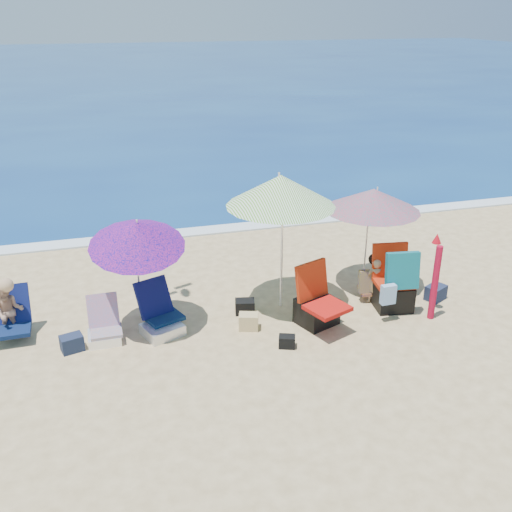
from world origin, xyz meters
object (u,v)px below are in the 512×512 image
object	(u,v)px
camp_chair_left	(317,307)
person_left	(9,311)
chair_navy	(160,319)
person_center	(374,280)
chair_rainbow	(105,330)
camp_chair_right	(394,287)
furled_umbrella	(435,274)
umbrella_striped	(281,191)
umbrella_turquoise	(373,200)
umbrella_blue	(136,234)

from	to	relation	value
camp_chair_left	person_left	world-z (taller)	camp_chair_left
chair_navy	person_center	distance (m)	3.66
chair_rainbow	camp_chair_right	xyz separation A→B (m)	(4.69, -0.30, 0.23)
furled_umbrella	camp_chair_left	size ratio (longest dim) A/B	1.35
chair_rainbow	umbrella_striped	bearing A→B (deg)	6.37
umbrella_striped	furled_umbrella	distance (m)	2.80
umbrella_turquoise	chair_rainbow	world-z (taller)	umbrella_turquoise
person_left	chair_rainbow	bearing A→B (deg)	-18.68
furled_umbrella	camp_chair_left	world-z (taller)	furled_umbrella
umbrella_turquoise	umbrella_striped	bearing A→B (deg)	-171.55
camp_chair_left	camp_chair_right	size ratio (longest dim) A/B	0.93
umbrella_turquoise	chair_navy	distance (m)	4.09
umbrella_turquoise	chair_navy	size ratio (longest dim) A/B	2.03
furled_umbrella	umbrella_blue	bearing A→B (deg)	169.22
umbrella_blue	chair_navy	bearing A→B (deg)	-24.55
umbrella_striped	chair_rainbow	xyz separation A→B (m)	(-2.89, -0.32, -1.86)
umbrella_blue	camp_chair_right	distance (m)	4.28
person_left	umbrella_striped	bearing A→B (deg)	-1.83
furled_umbrella	umbrella_striped	bearing A→B (deg)	155.34
furled_umbrella	chair_rainbow	xyz separation A→B (m)	(-5.16, 0.72, -0.59)
umbrella_blue	chair_navy	world-z (taller)	umbrella_blue
chair_rainbow	camp_chair_right	bearing A→B (deg)	-3.65
person_left	umbrella_turquoise	bearing A→B (deg)	1.18
chair_navy	camp_chair_right	distance (m)	3.86
chair_rainbow	person_left	size ratio (longest dim) A/B	0.66
person_center	camp_chair_left	bearing A→B (deg)	-158.42
umbrella_turquoise	camp_chair_right	bearing A→B (deg)	-86.47
chair_navy	camp_chair_left	bearing A→B (deg)	-10.89
person_left	camp_chair_left	bearing A→B (deg)	-10.88
chair_navy	camp_chair_left	size ratio (longest dim) A/B	0.89
camp_chair_left	chair_rainbow	bearing A→B (deg)	172.48
chair_navy	person_left	bearing A→B (deg)	169.13
chair_navy	person_center	xyz separation A→B (m)	(3.66, 0.02, 0.19)
umbrella_striped	person_left	xyz separation A→B (m)	(-4.24, 0.14, -1.58)
furled_umbrella	camp_chair_right	size ratio (longest dim) A/B	1.25
umbrella_striped	chair_rainbow	distance (m)	3.45
furled_umbrella	camp_chair_left	distance (m)	1.95
camp_chair_right	umbrella_turquoise	bearing A→B (deg)	93.53
person_center	umbrella_turquoise	bearing A→B (deg)	76.95
camp_chair_right	person_left	world-z (taller)	camp_chair_right
person_left	furled_umbrella	bearing A→B (deg)	-10.25
chair_rainbow	camp_chair_left	xyz separation A→B (m)	(3.28, -0.43, 0.14)
camp_chair_left	umbrella_turquoise	bearing A→B (deg)	36.83
camp_chair_right	chair_rainbow	bearing A→B (deg)	176.35
person_center	camp_chair_right	bearing A→B (deg)	-63.49
person_center	furled_umbrella	bearing A→B (deg)	-50.25
umbrella_blue	furled_umbrella	world-z (taller)	umbrella_blue
umbrella_striped	umbrella_blue	bearing A→B (deg)	-175.58
camp_chair_left	camp_chair_right	distance (m)	1.42
umbrella_turquoise	umbrella_striped	distance (m)	1.81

